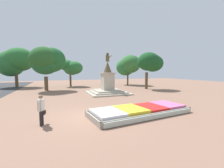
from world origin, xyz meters
TOP-DOWN VIEW (x-y plane):
  - ground_plane at (0.00, 0.00)m, footprint 79.87×79.87m
  - flower_planter at (3.33, -0.66)m, footprint 7.00×3.34m
  - statue_monument at (4.33, 8.83)m, footprint 4.91×4.91m
  - pedestrian_with_handbag at (-2.53, -0.59)m, footprint 0.36×0.71m
  - park_tree_far_left at (0.99, 19.48)m, footprint 4.08×3.90m
  - park_tree_behind_statue at (-2.87, 14.34)m, footprint 4.85×4.30m
  - park_tree_far_right at (12.17, 18.62)m, footprint 4.61×4.92m
  - park_tree_street_side at (11.88, 10.76)m, footprint 4.12×3.35m
  - park_tree_distant at (-8.21, 21.61)m, footprint 6.23×5.09m

SIDE VIEW (x-z plane):
  - ground_plane at x=0.00m, z-range 0.00..0.00m
  - flower_planter at x=3.33m, z-range -0.03..0.48m
  - pedestrian_with_handbag at x=-2.53m, z-range 0.10..1.71m
  - statue_monument at x=4.33m, z-range -1.55..3.59m
  - park_tree_far_left at x=0.99m, z-range 1.04..5.94m
  - park_tree_far_right at x=12.17m, z-range 0.95..7.03m
  - park_tree_street_side at x=11.88m, z-range 1.36..7.05m
  - park_tree_behind_statue at x=-2.87m, z-range 1.19..7.40m
  - park_tree_distant at x=-8.21m, z-range 1.16..8.04m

